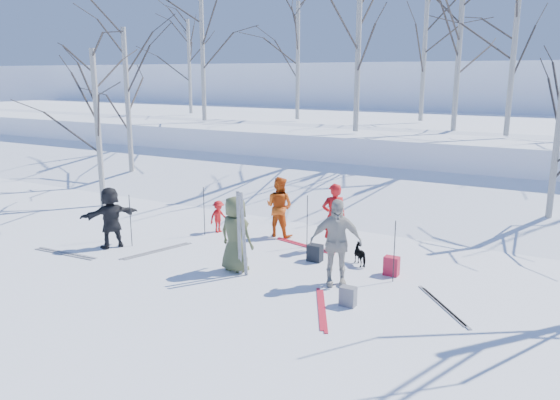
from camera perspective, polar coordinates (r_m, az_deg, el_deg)
The scene contains 38 objects.
ground at distance 12.43m, azimuth -3.42°, elevation -7.22°, with size 120.00×120.00×0.00m, color white.
snow_ramp at distance 18.42m, azimuth 8.43°, elevation -0.11°, with size 70.00×9.50×1.40m, color white.
snow_plateau at distance 27.72m, azimuth 16.01°, elevation 5.72°, with size 70.00×18.00×2.20m, color white.
far_hill at distance 48.26m, azimuth 22.10°, elevation 9.39°, with size 90.00×30.00×6.00m, color white.
skier_olive_center at distance 12.10m, azimuth -4.67°, elevation -3.56°, with size 0.83×0.54×1.71m, color #485030.
skier_red_north at distance 13.62m, azimuth 5.64°, elevation -1.74°, with size 0.61×0.40×1.68m, color red.
skier_redor_behind at distance 14.66m, azimuth -0.08°, elevation -0.70°, with size 0.79×0.62×1.63m, color #CE4C0F.
skier_red_seated at distance 15.19m, azimuth -6.45°, elevation -1.73°, with size 0.58×0.33×0.90m, color red.
skier_cream_east at distance 11.31m, azimuth 5.85°, elevation -4.43°, with size 1.08×0.45×1.84m, color beige.
skier_grey_west at distance 14.35m, azimuth -17.27°, elevation -1.74°, with size 1.45×0.46×1.57m, color black.
dog at distance 12.75m, azimuth 8.50°, elevation -5.64°, with size 0.27×0.59×0.49m, color black.
upright_ski_left at distance 11.78m, azimuth -4.29°, elevation -3.52°, with size 0.07×0.02×1.90m, color silver.
upright_ski_right at distance 11.69m, azimuth -3.82°, elevation -3.64°, with size 0.07×0.02×1.90m, color silver.
ski_pair_a at distance 14.41m, azimuth -21.52°, elevation -5.22°, with size 1.91×0.31×0.02m, color silver, non-canonical shape.
ski_pair_b at distance 14.02m, azimuth 2.61°, elevation -4.79°, with size 1.89×0.65×0.02m, color red, non-canonical shape.
ski_pair_c at distance 10.44m, azimuth 4.39°, elevation -11.26°, with size 1.05×1.78×0.02m, color red, non-canonical shape.
ski_pair_d at distance 10.97m, azimuth 16.65°, elevation -10.56°, with size 1.36×1.59×0.02m, color silver, non-canonical shape.
ski_pair_e at distance 13.94m, azimuth -12.74°, elevation -5.21°, with size 0.76×1.87×0.02m, color silver, non-canonical shape.
ski_pole_a at distance 14.34m, azimuth -15.35°, elevation -2.09°, with size 0.02×0.02×1.34m, color black.
ski_pole_b at distance 14.13m, azimuth 5.98°, elevation -1.91°, with size 0.02×0.02×1.34m, color black.
ski_pole_c at distance 13.78m, azimuth 2.85°, elevation -2.25°, with size 0.02×0.02×1.34m, color black.
ski_pole_d at distance 11.72m, azimuth 11.85°, elevation -5.29°, with size 0.02×0.02×1.34m, color black.
ski_pole_e at distance 14.92m, azimuth -7.94°, elevation -1.16°, with size 0.02×0.02×1.34m, color black.
ski_pole_f at distance 14.96m, azimuth -17.97°, elevation -1.65°, with size 0.02×0.02×1.34m, color black.
ski_pole_g at distance 14.31m, azimuth -17.60°, elevation -2.27°, with size 0.02×0.02×1.34m, color black.
backpack_red at distance 12.23m, azimuth 11.57°, elevation -6.77°, with size 0.32×0.22×0.42m, color #B71C34.
backpack_grey at distance 10.57m, azimuth 7.12°, elevation -9.96°, with size 0.30×0.20×0.38m, color slate.
backpack_dark at distance 12.89m, azimuth 3.67°, elevation -5.53°, with size 0.34×0.24×0.40m, color black.
birch_plateau_a at distance 20.72m, azimuth 8.17°, elevation 15.73°, with size 4.96×4.96×6.23m, color silver, non-canonical shape.
birch_plateau_b at distance 25.65m, azimuth -8.12°, elevation 15.60°, with size 5.21×5.21×6.59m, color silver, non-canonical shape.
birch_plateau_c at distance 30.30m, azimuth -9.45°, elevation 13.55°, with size 4.03×4.03×4.90m, color silver, non-canonical shape.
birch_plateau_e at distance 26.14m, azimuth 1.86°, elevation 14.28°, with size 4.33×4.33×5.32m, color silver, non-canonical shape.
birch_plateau_g at distance 20.63m, azimuth 23.20°, elevation 13.73°, with size 4.39×4.39×5.42m, color silver, non-canonical shape.
birch_plateau_i at distance 21.68m, azimuth 18.19°, elevation 14.71°, with size 4.75×4.75×5.93m, color silver, non-canonical shape.
birch_plateau_j at distance 25.99m, azimuth 14.84°, elevation 14.60°, with size 4.79×4.79×5.98m, color silver, non-canonical shape.
birch_edge_a at distance 18.75m, azimuth -18.49°, elevation 7.01°, with size 4.16×4.16×5.09m, color silver, non-canonical shape.
birch_edge_d at distance 22.13m, azimuth -15.60°, elevation 9.22°, with size 4.80×4.80×6.01m, color silver, non-canonical shape.
birch_edge_e at distance 15.94m, azimuth 26.84°, elevation 4.28°, with size 3.76×3.76×4.51m, color silver, non-canonical shape.
Camera 1 is at (6.36, -9.78, 4.31)m, focal length 35.00 mm.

